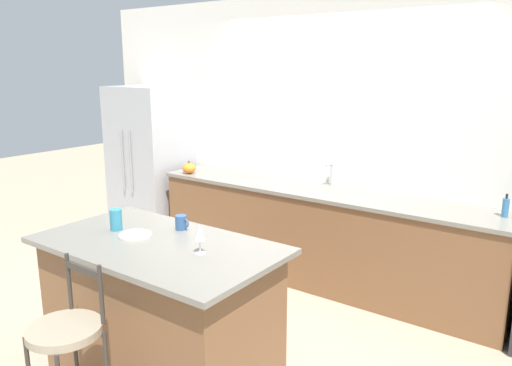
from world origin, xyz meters
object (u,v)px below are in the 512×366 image
object	(u,v)px
bar_stool_near	(68,347)
soap_bottle	(506,207)
refrigerator	(151,165)
coffee_mug	(181,222)
tumbler_cup	(116,220)
pumpkin_decoration	(189,168)
wine_glass	(200,233)
dinner_plate	(135,235)

from	to	relation	value
bar_stool_near	soap_bottle	distance (m)	3.18
refrigerator	soap_bottle	size ratio (longest dim) A/B	10.05
coffee_mug	tumbler_cup	world-z (taller)	tumbler_cup
coffee_mug	pumpkin_decoration	bearing A→B (deg)	131.82
refrigerator	coffee_mug	world-z (taller)	refrigerator
refrigerator	coffee_mug	bearing A→B (deg)	-38.27
wine_glass	coffee_mug	size ratio (longest dim) A/B	1.62
bar_stool_near	dinner_plate	world-z (taller)	bar_stool_near
soap_bottle	dinner_plate	bearing A→B (deg)	-132.16
bar_stool_near	refrigerator	bearing A→B (deg)	129.54
refrigerator	dinner_plate	distance (m)	2.71
refrigerator	bar_stool_near	world-z (taller)	refrigerator
bar_stool_near	pumpkin_decoration	xyz separation A→B (m)	(-1.40, 2.45, 0.41)
wine_glass	pumpkin_decoration	world-z (taller)	wine_glass
bar_stool_near	wine_glass	size ratio (longest dim) A/B	5.77
bar_stool_near	soap_bottle	size ratio (longest dim) A/B	5.68
dinner_plate	soap_bottle	size ratio (longest dim) A/B	1.19
soap_bottle	wine_glass	bearing A→B (deg)	-122.68
bar_stool_near	wine_glass	distance (m)	0.93
bar_stool_near	tumbler_cup	distance (m)	0.92
dinner_plate	soap_bottle	xyz separation A→B (m)	(1.83, 2.02, 0.02)
pumpkin_decoration	wine_glass	bearing A→B (deg)	-45.25
refrigerator	soap_bottle	bearing A→B (deg)	1.74
refrigerator	dinner_plate	bearing A→B (deg)	-44.72
dinner_plate	coffee_mug	size ratio (longest dim) A/B	1.95
soap_bottle	refrigerator	bearing A→B (deg)	-178.26
soap_bottle	pumpkin_decoration	bearing A→B (deg)	-175.34
coffee_mug	tumbler_cup	size ratio (longest dim) A/B	0.76
dinner_plate	pumpkin_decoration	bearing A→B (deg)	124.01
coffee_mug	dinner_plate	bearing A→B (deg)	-118.45
bar_stool_near	pumpkin_decoration	bearing A→B (deg)	119.78
pumpkin_decoration	dinner_plate	bearing A→B (deg)	-55.99
refrigerator	tumbler_cup	size ratio (longest dim) A/B	12.58
coffee_mug	wine_glass	bearing A→B (deg)	-32.62
pumpkin_decoration	soap_bottle	distance (m)	3.04
soap_bottle	coffee_mug	bearing A→B (deg)	-133.88
dinner_plate	pumpkin_decoration	xyz separation A→B (m)	(-1.20, 1.78, 0.00)
tumbler_cup	pumpkin_decoration	size ratio (longest dim) A/B	1.01
refrigerator	coffee_mug	size ratio (longest dim) A/B	16.52
bar_stool_near	tumbler_cup	xyz separation A→B (m)	(-0.40, 0.68, 0.47)
dinner_plate	coffee_mug	distance (m)	0.31
refrigerator	pumpkin_decoration	distance (m)	0.74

